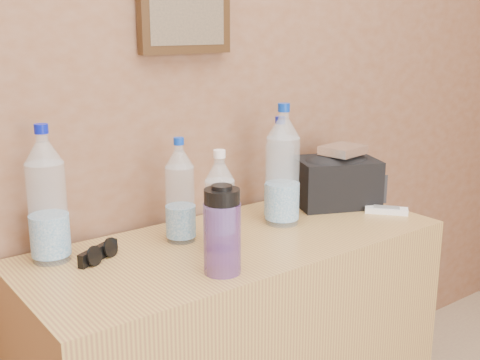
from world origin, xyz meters
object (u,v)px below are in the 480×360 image
pet_small (220,207)px  ac_remote (386,210)px  pet_large_b (180,196)px  toiletry_bag (336,179)px  sunglasses (98,253)px  pet_large_d (283,172)px  pet_large_a (47,202)px  pet_large_c (279,175)px  nalgene_bottle (222,230)px  dresser (237,360)px  foil_packet (343,150)px

pet_small → ac_remote: bearing=-5.7°
pet_large_b → toiletry_bag: size_ratio=1.12×
pet_large_b → sunglasses: size_ratio=2.10×
toiletry_bag → sunglasses: bearing=-158.0°
toiletry_bag → pet_large_d: bearing=-148.0°
pet_large_a → ac_remote: pet_large_a is taller
pet_large_c → sunglasses: pet_large_c is taller
pet_large_b → toiletry_bag: pet_large_b is taller
pet_large_c → nalgene_bottle: 0.45m
pet_large_c → nalgene_bottle: pet_large_c is taller
dresser → pet_large_d: 0.58m
pet_large_a → pet_large_d: (0.67, -0.13, 0.01)m
pet_large_b → pet_large_c: size_ratio=0.91×
toiletry_bag → pet_large_a: bearing=-162.1°
pet_large_d → sunglasses: size_ratio=2.62×
pet_large_b → pet_small: bearing=-68.0°
dresser → pet_small: pet_small is taller
dresser → pet_large_a: pet_large_a is taller
pet_large_d → ac_remote: bearing=-20.6°
pet_large_d → pet_small: 0.29m
ac_remote → toiletry_bag: size_ratio=0.51×
pet_large_b → pet_small: 0.13m
dresser → sunglasses: 0.56m
pet_large_d → foil_packet: bearing=3.3°
nalgene_bottle → foil_packet: bearing=18.6°
ac_remote → toiletry_bag: (-0.06, 0.17, 0.08)m
pet_large_b → pet_large_d: 0.33m
dresser → pet_large_c: bearing=18.8°
pet_small → sunglasses: 0.34m
pet_large_d → pet_small: size_ratio=1.34×
nalgene_bottle → pet_large_a: bearing=132.9°
pet_small → toiletry_bag: bearing=11.0°
pet_small → pet_large_d: bearing=13.3°
pet_large_c → ac_remote: pet_large_c is taller
pet_small → sunglasses: pet_small is taller
pet_large_d → toiletry_bag: (0.27, 0.04, -0.07)m
pet_small → nalgene_bottle: size_ratio=1.23×
pet_large_c → sunglasses: 0.61m
dresser → pet_large_d: pet_large_d is taller
pet_large_b → pet_large_d: bearing=-9.8°
ac_remote → pet_small: bearing=-136.0°
sunglasses → dresser: bearing=-42.3°
pet_large_b → foil_packet: bearing=-3.9°
pet_large_d → toiletry_bag: 0.29m
pet_large_b → ac_remote: pet_large_b is taller
pet_large_c → foil_packet: bearing=-5.0°
ac_remote → nalgene_bottle: bearing=-124.5°
toiletry_bag → pet_large_b: bearing=-158.1°
pet_small → sunglasses: (-0.30, 0.13, -0.10)m
pet_small → pet_large_b: bearing=112.0°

